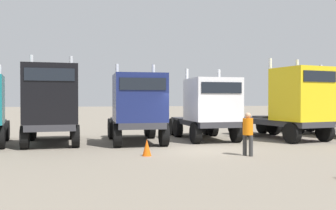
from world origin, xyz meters
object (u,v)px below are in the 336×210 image
at_px(semi_truck_black, 51,104).
at_px(semi_truck_yellow, 293,103).
at_px(semi_truck_white, 209,108).
at_px(semi_truck_navy, 137,107).
at_px(visitor_in_hivis, 248,131).
at_px(traffic_cone_far, 147,148).

bearing_deg(semi_truck_black, semi_truck_yellow, 84.35).
bearing_deg(semi_truck_white, semi_truck_black, -88.94).
distance_m(semi_truck_black, semi_truck_navy, 4.16).
relative_size(semi_truck_white, visitor_in_hivis, 3.39).
xyz_separation_m(semi_truck_navy, semi_truck_yellow, (8.45, -0.24, 0.17)).
distance_m(semi_truck_black, traffic_cone_far, 6.07).
height_order(semi_truck_yellow, visitor_in_hivis, semi_truck_yellow).
bearing_deg(semi_truck_yellow, semi_truck_navy, -102.41).
distance_m(semi_truck_navy, visitor_in_hivis, 6.17).
bearing_deg(semi_truck_white, visitor_in_hivis, -3.89).
bearing_deg(semi_truck_black, semi_truck_navy, 83.17).
bearing_deg(visitor_in_hivis, semi_truck_navy, -85.56).
distance_m(semi_truck_black, semi_truck_yellow, 12.61).
xyz_separation_m(semi_truck_yellow, visitor_in_hivis, (-4.75, -4.62, -1.02)).
distance_m(semi_truck_black, semi_truck_white, 8.09).
bearing_deg(visitor_in_hivis, semi_truck_black, -65.89).
distance_m(semi_truck_black, visitor_in_hivis, 9.42).
relative_size(semi_truck_black, semi_truck_white, 1.05).
bearing_deg(semi_truck_white, traffic_cone_far, -43.08).
bearing_deg(visitor_in_hivis, semi_truck_yellow, -168.66).
distance_m(semi_truck_white, semi_truck_yellow, 4.61).
bearing_deg(semi_truck_navy, visitor_in_hivis, 37.51).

